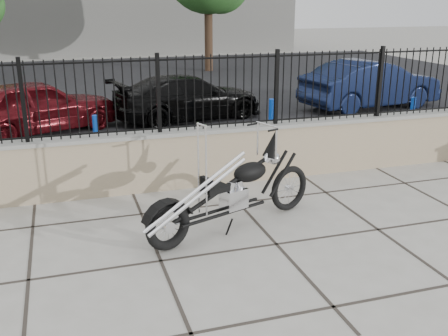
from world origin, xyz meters
TOP-DOWN VIEW (x-y plane):
  - ground_plane at (0.00, 0.00)m, footprint 90.00×90.00m
  - parking_lot at (0.00, 12.50)m, footprint 30.00×30.00m
  - retaining_wall at (0.00, 2.50)m, footprint 14.00×0.36m
  - iron_fence at (0.00, 2.50)m, footprint 14.00×0.08m
  - chopper_motorcycle at (-0.42, 0.62)m, footprint 2.61×1.35m
  - car_red at (-3.03, 7.07)m, footprint 3.98×2.84m
  - car_black at (0.66, 7.43)m, footprint 4.18×2.35m
  - car_blue at (5.95, 7.31)m, footprint 4.28×2.05m
  - bollard_a at (-1.89, 4.45)m, footprint 0.14×0.14m
  - bollard_b at (1.86, 4.76)m, footprint 0.13×0.13m
  - bollard_c at (5.17, 4.35)m, footprint 0.13×0.13m

SIDE VIEW (x-z plane):
  - ground_plane at x=0.00m, z-range 0.00..0.00m
  - parking_lot at x=0.00m, z-range 0.00..0.00m
  - bollard_c at x=5.17m, z-range 0.00..0.87m
  - bollard_a at x=-1.89m, z-range 0.00..0.89m
  - bollard_b at x=1.86m, z-range 0.00..0.94m
  - retaining_wall at x=0.00m, z-range 0.00..0.96m
  - car_black at x=0.66m, z-range 0.00..1.14m
  - car_red at x=-3.03m, z-range 0.00..1.26m
  - car_blue at x=5.95m, z-range 0.00..1.35m
  - chopper_motorcycle at x=-0.42m, z-range 0.00..1.57m
  - iron_fence at x=0.00m, z-range 0.96..2.16m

